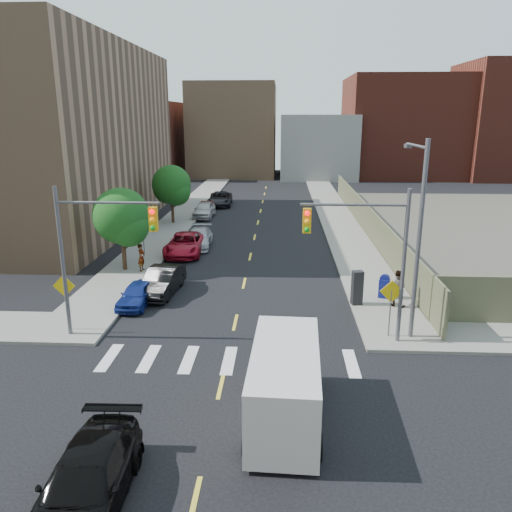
# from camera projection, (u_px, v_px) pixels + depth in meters

# --- Properties ---
(ground) EXTENTS (160.00, 160.00, 0.00)m
(ground) POSITION_uv_depth(u_px,v_px,m) (214.00, 416.00, 17.06)
(ground) COLOR black
(ground) RESTS_ON ground
(sidewalk_nw) EXTENTS (3.50, 73.00, 0.15)m
(sidewalk_nw) POSITION_uv_depth(u_px,v_px,m) (195.00, 204.00, 57.30)
(sidewalk_nw) COLOR gray
(sidewalk_nw) RESTS_ON ground
(sidewalk_ne) EXTENTS (3.50, 73.00, 0.15)m
(sidewalk_ne) POSITION_uv_depth(u_px,v_px,m) (330.00, 205.00, 56.55)
(sidewalk_ne) COLOR gray
(sidewalk_ne) RESTS_ON ground
(fence_north) EXTENTS (0.12, 44.00, 2.50)m
(fence_north) POSITION_uv_depth(u_px,v_px,m) (366.00, 219.00, 43.16)
(fence_north) COLOR #6D6F4E
(fence_north) RESTS_ON ground
(building_nw) EXTENTS (22.00, 30.00, 16.00)m
(building_nw) POSITION_uv_depth(u_px,v_px,m) (13.00, 137.00, 44.79)
(building_nw) COLOR #8C6B4C
(building_nw) RESTS_ON ground
(bg_bldg_west) EXTENTS (14.00, 18.00, 12.00)m
(bg_bldg_west) POSITION_uv_depth(u_px,v_px,m) (138.00, 139.00, 83.78)
(bg_bldg_west) COLOR #592319
(bg_bldg_west) RESTS_ON ground
(bg_bldg_midwest) EXTENTS (14.00, 16.00, 15.00)m
(bg_bldg_midwest) POSITION_uv_depth(u_px,v_px,m) (234.00, 130.00, 84.51)
(bg_bldg_midwest) COLOR #8C6B4C
(bg_bldg_midwest) RESTS_ON ground
(bg_bldg_center) EXTENTS (12.00, 16.00, 10.00)m
(bg_bldg_center) POSITION_uv_depth(u_px,v_px,m) (317.00, 146.00, 82.58)
(bg_bldg_center) COLOR gray
(bg_bldg_center) RESTS_ON ground
(bg_bldg_east) EXTENTS (18.00, 18.00, 16.00)m
(bg_bldg_east) POSITION_uv_depth(u_px,v_px,m) (401.00, 127.00, 83.00)
(bg_bldg_east) COLOR #592319
(bg_bldg_east) RESTS_ON ground
(bg_bldg_fareast) EXTENTS (14.00, 16.00, 18.00)m
(bg_bldg_fareast) POSITION_uv_depth(u_px,v_px,m) (505.00, 121.00, 80.03)
(bg_bldg_fareast) COLOR #592319
(bg_bldg_fareast) RESTS_ON ground
(signal_nw) EXTENTS (4.59, 0.30, 7.00)m
(signal_nw) POSITION_uv_depth(u_px,v_px,m) (94.00, 242.00, 21.89)
(signal_nw) COLOR #59595E
(signal_nw) RESTS_ON ground
(signal_ne) EXTENTS (4.59, 0.30, 7.00)m
(signal_ne) POSITION_uv_depth(u_px,v_px,m) (369.00, 246.00, 21.30)
(signal_ne) COLOR #59595E
(signal_ne) RESTS_ON ground
(streetlight_ne) EXTENTS (0.25, 3.70, 9.00)m
(streetlight_ne) POSITION_uv_depth(u_px,v_px,m) (418.00, 226.00, 21.87)
(streetlight_ne) COLOR #59595E
(streetlight_ne) RESTS_ON ground
(warn_sign_nw) EXTENTS (1.06, 0.06, 2.83)m
(warn_sign_nw) POSITION_uv_depth(u_px,v_px,m) (65.00, 292.00, 23.15)
(warn_sign_nw) COLOR #59595E
(warn_sign_nw) RESTS_ON ground
(warn_sign_ne) EXTENTS (1.06, 0.06, 2.83)m
(warn_sign_ne) POSITION_uv_depth(u_px,v_px,m) (391.00, 298.00, 22.41)
(warn_sign_ne) COLOR #59595E
(warn_sign_ne) RESTS_ON ground
(warn_sign_midwest) EXTENTS (1.06, 0.06, 2.83)m
(warn_sign_midwest) POSITION_uv_depth(u_px,v_px,m) (143.00, 229.00, 36.12)
(warn_sign_midwest) COLOR #59595E
(warn_sign_midwest) RESTS_ON ground
(tree_west_near) EXTENTS (3.66, 3.64, 5.52)m
(tree_west_near) POSITION_uv_depth(u_px,v_px,m) (122.00, 219.00, 31.93)
(tree_west_near) COLOR #332114
(tree_west_near) RESTS_ON ground
(tree_west_far) EXTENTS (3.66, 3.64, 5.52)m
(tree_west_far) POSITION_uv_depth(u_px,v_px,m) (172.00, 187.00, 46.34)
(tree_west_far) COLOR #332114
(tree_west_far) RESTS_ON ground
(parked_car_blue) EXTENTS (1.67, 3.73, 1.24)m
(parked_car_blue) POSITION_uv_depth(u_px,v_px,m) (137.00, 294.00, 26.85)
(parked_car_blue) COLOR navy
(parked_car_blue) RESTS_ON ground
(parked_car_black) EXTENTS (1.98, 4.71, 1.51)m
(parked_car_black) POSITION_uv_depth(u_px,v_px,m) (162.00, 281.00, 28.57)
(parked_car_black) COLOR black
(parked_car_black) RESTS_ON ground
(parked_car_red) EXTENTS (2.56, 5.52, 1.53)m
(parked_car_red) POSITION_uv_depth(u_px,v_px,m) (186.00, 244.00, 36.76)
(parked_car_red) COLOR #A81026
(parked_car_red) RESTS_ON ground
(parked_car_silver) EXTENTS (2.18, 4.92, 1.40)m
(parked_car_silver) POSITION_uv_depth(u_px,v_px,m) (198.00, 238.00, 38.80)
(parked_car_silver) COLOR #ACAEB4
(parked_car_silver) RESTS_ON ground
(parked_car_white) EXTENTS (1.98, 4.65, 1.56)m
(parked_car_white) POSITION_uv_depth(u_px,v_px,m) (204.00, 210.00, 49.95)
(parked_car_white) COLOR #BDBDBD
(parked_car_white) RESTS_ON ground
(parked_car_maroon) EXTENTS (1.72, 3.92, 1.25)m
(parked_car_maroon) POSITION_uv_depth(u_px,v_px,m) (207.00, 208.00, 51.86)
(parked_car_maroon) COLOR #41100D
(parked_car_maroon) RESTS_ON ground
(parked_car_grey) EXTENTS (2.79, 5.65, 1.54)m
(parked_car_grey) POSITION_uv_depth(u_px,v_px,m) (220.00, 199.00, 56.57)
(parked_car_grey) COLOR black
(parked_car_grey) RESTS_ON ground
(black_sedan) EXTENTS (2.24, 5.24, 1.51)m
(black_sedan) POSITION_uv_depth(u_px,v_px,m) (86.00, 483.00, 12.89)
(black_sedan) COLOR black
(black_sedan) RESTS_ON ground
(cargo_van) EXTENTS (2.56, 5.76, 2.60)m
(cargo_van) POSITION_uv_depth(u_px,v_px,m) (285.00, 381.00, 16.63)
(cargo_van) COLOR silver
(cargo_van) RESTS_ON ground
(mailbox) EXTENTS (0.67, 0.59, 1.35)m
(mailbox) POSITION_uv_depth(u_px,v_px,m) (384.00, 286.00, 27.54)
(mailbox) COLOR navy
(mailbox) RESTS_ON sidewalk_ne
(payphone) EXTENTS (0.62, 0.54, 1.85)m
(payphone) POSITION_uv_depth(u_px,v_px,m) (357.00, 288.00, 26.50)
(payphone) COLOR black
(payphone) RESTS_ON sidewalk_ne
(pedestrian_west) EXTENTS (0.51, 0.70, 1.78)m
(pedestrian_west) POSITION_uv_depth(u_px,v_px,m) (141.00, 257.00, 32.29)
(pedestrian_west) COLOR gray
(pedestrian_west) RESTS_ON sidewalk_nw
(pedestrian_east) EXTENTS (1.18, 1.08, 1.97)m
(pedestrian_east) POSITION_uv_depth(u_px,v_px,m) (397.00, 288.00, 26.26)
(pedestrian_east) COLOR gray
(pedestrian_east) RESTS_ON sidewalk_ne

